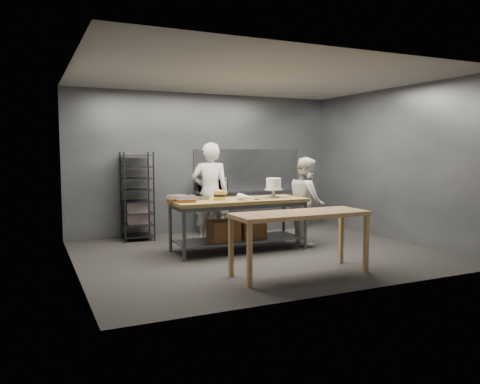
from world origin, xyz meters
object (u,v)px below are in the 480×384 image
at_px(microwave, 213,184).
at_px(chef_behind, 210,193).
at_px(frosted_cake_stand, 274,185).
at_px(chef_right, 307,201).
at_px(layer_cake, 220,195).
at_px(speed_rack, 137,197).
at_px(work_table, 237,219).
at_px(near_counter, 300,218).

bearing_deg(microwave, chef_behind, -113.86).
xyz_separation_m(chef_behind, frosted_cake_stand, (0.90, -0.86, 0.18)).
bearing_deg(chef_right, chef_behind, 83.02).
bearing_deg(layer_cake, speed_rack, 120.68).
height_order(chef_right, frosted_cake_stand, chef_right).
relative_size(chef_behind, layer_cake, 8.55).
bearing_deg(work_table, frosted_cake_stand, -2.70).
height_order(chef_behind, layer_cake, chef_behind).
distance_m(chef_behind, chef_right, 1.83).
relative_size(near_counter, chef_behind, 1.04).
relative_size(chef_right, layer_cake, 7.33).
distance_m(chef_right, microwave, 2.21).
height_order(work_table, chef_right, chef_right).
bearing_deg(near_counter, microwave, 88.49).
xyz_separation_m(chef_right, microwave, (-1.18, 1.86, 0.22)).
bearing_deg(speed_rack, near_counter, -66.66).
bearing_deg(work_table, microwave, 81.81).
height_order(near_counter, chef_behind, chef_behind).
bearing_deg(speed_rack, layer_cake, -59.32).
xyz_separation_m(near_counter, microwave, (0.10, 3.67, 0.24)).
bearing_deg(chef_right, frosted_cake_stand, 113.12).
distance_m(near_counter, chef_behind, 2.65).
distance_m(work_table, chef_behind, 0.93).
bearing_deg(speed_rack, microwave, 2.78).
height_order(near_counter, chef_right, chef_right).
distance_m(work_table, chef_right, 1.47).
xyz_separation_m(near_counter, chef_behind, (-0.37, 2.62, 0.15)).
bearing_deg(speed_rack, chef_right, -32.25).
bearing_deg(near_counter, speed_rack, 113.34).
relative_size(work_table, near_counter, 1.20).
relative_size(frosted_cake_stand, layer_cake, 1.58).
relative_size(speed_rack, microwave, 3.23).
xyz_separation_m(work_table, chef_behind, (-0.20, 0.82, 0.39)).
distance_m(chef_right, layer_cake, 1.78).
distance_m(speed_rack, chef_right, 3.34).
relative_size(work_table, layer_cake, 10.64).
xyz_separation_m(chef_behind, layer_cake, (-0.13, -0.80, 0.04)).
relative_size(work_table, chef_behind, 1.24).
height_order(chef_right, layer_cake, chef_right).
xyz_separation_m(work_table, speed_rack, (-1.38, 1.80, 0.28)).
bearing_deg(microwave, work_table, -98.19).
distance_m(work_table, layer_cake, 0.54).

